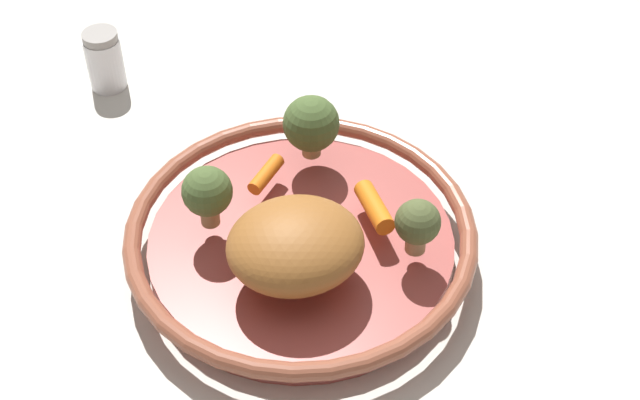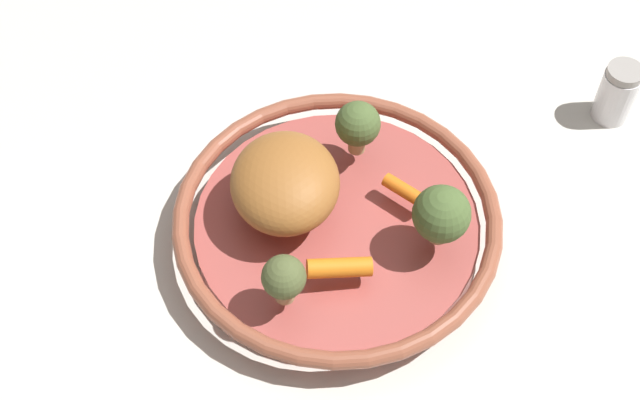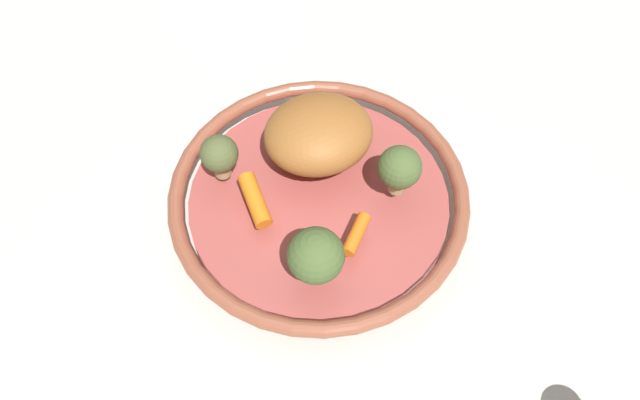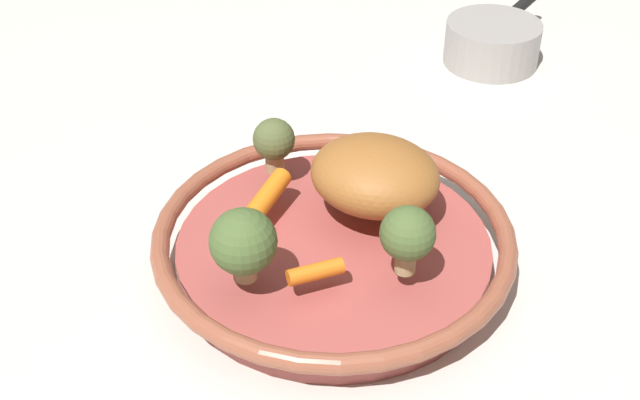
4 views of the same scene
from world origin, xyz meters
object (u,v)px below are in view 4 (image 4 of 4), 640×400
object	(u,v)px
broccoli_floret_large	(408,235)
roast_chicken_piece	(375,175)
serving_bowl	(334,245)
broccoli_floret_mid	(243,242)
baby_carrot_center	(268,195)
baby_carrot_near_rim	(315,272)
broccoli_floret_edge	(274,141)
saucepan	(493,42)

from	to	relation	value
broccoli_floret_large	roast_chicken_piece	bearing A→B (deg)	-78.72
serving_bowl	broccoli_floret_mid	size ratio (longest dim) A/B	4.94
serving_bowl	baby_carrot_center	world-z (taller)	baby_carrot_center
baby_carrot_center	broccoli_floret_large	size ratio (longest dim) A/B	0.96
baby_carrot_center	roast_chicken_piece	bearing A→B (deg)	-179.84
roast_chicken_piece	baby_carrot_near_rim	xyz separation A→B (m)	(0.06, 0.11, -0.02)
broccoli_floret_large	broccoli_floret_edge	world-z (taller)	broccoli_floret_large
broccoli_floret_mid	broccoli_floret_edge	size ratio (longest dim) A/B	1.20
serving_bowl	broccoli_floret_edge	xyz separation A→B (m)	(0.06, -0.09, 0.06)
broccoli_floret_mid	saucepan	bearing A→B (deg)	-122.20
baby_carrot_center	broccoli_floret_mid	bearing A→B (deg)	81.34
roast_chicken_piece	broccoli_floret_mid	xyz separation A→B (m)	(0.12, 0.11, 0.01)
roast_chicken_piece	saucepan	xyz separation A→B (m)	(-0.19, -0.38, -0.05)
serving_bowl	broccoli_floret_mid	xyz separation A→B (m)	(0.08, 0.07, 0.06)
baby_carrot_center	broccoli_floret_large	xyz separation A→B (m)	(-0.12, 0.10, 0.03)
baby_carrot_center	saucepan	xyz separation A→B (m)	(-0.29, -0.38, -0.03)
broccoli_floret_large	broccoli_floret_edge	bearing A→B (deg)	-53.52
serving_bowl	broccoli_floret_edge	distance (m)	0.12
saucepan	broccoli_floret_edge	bearing A→B (deg)	48.65
serving_bowl	broccoli_floret_edge	bearing A→B (deg)	-59.15
broccoli_floret_mid	roast_chicken_piece	bearing A→B (deg)	-137.98
broccoli_floret_large	saucepan	size ratio (longest dim) A/B	0.34
baby_carrot_near_rim	broccoli_floret_edge	distance (m)	0.17
baby_carrot_center	broccoli_floret_mid	world-z (taller)	broccoli_floret_mid
baby_carrot_near_rim	saucepan	world-z (taller)	baby_carrot_near_rim
saucepan	baby_carrot_center	bearing A→B (deg)	52.75
broccoli_floret_large	broccoli_floret_edge	xyz separation A→B (m)	(0.12, -0.16, -0.01)
roast_chicken_piece	broccoli_floret_large	xyz separation A→B (m)	(-0.02, 0.10, 0.01)
broccoli_floret_large	saucepan	world-z (taller)	broccoli_floret_large
roast_chicken_piece	baby_carrot_center	bearing A→B (deg)	0.16
broccoli_floret_mid	broccoli_floret_edge	bearing A→B (deg)	-97.34
broccoli_floret_mid	broccoli_floret_edge	world-z (taller)	broccoli_floret_mid
baby_carrot_near_rim	broccoli_floret_mid	distance (m)	0.07
roast_chicken_piece	baby_carrot_near_rim	size ratio (longest dim) A/B	2.53
baby_carrot_near_rim	broccoli_floret_large	world-z (taller)	broccoli_floret_large
serving_bowl	baby_carrot_near_rim	world-z (taller)	baby_carrot_near_rim
baby_carrot_near_rim	saucepan	bearing A→B (deg)	-116.83
baby_carrot_near_rim	broccoli_floret_large	bearing A→B (deg)	-173.72
broccoli_floret_mid	saucepan	xyz separation A→B (m)	(-0.31, -0.49, -0.06)
roast_chicken_piece	serving_bowl	bearing A→B (deg)	43.16
roast_chicken_piece	saucepan	size ratio (longest dim) A/B	0.64
broccoli_floret_mid	saucepan	world-z (taller)	broccoli_floret_mid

